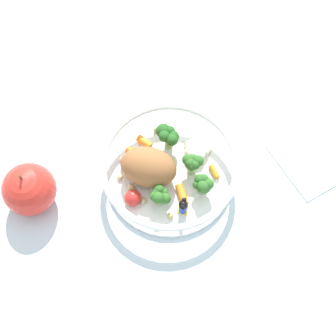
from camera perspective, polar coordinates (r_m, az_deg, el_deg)
The scene contains 4 objects.
ground_plane at distance 0.75m, azimuth -0.24°, elevation -1.57°, with size 2.40×2.40×0.00m, color silver.
food_container at distance 0.72m, azimuth -0.33°, elevation 0.08°, with size 0.22×0.22×0.07m.
loose_apple at distance 0.73m, azimuth -17.02°, elevation -2.58°, with size 0.08×0.08×0.09m.
folded_napkin at distance 0.80m, azimuth 17.89°, elevation 1.26°, with size 0.12×0.12×0.01m, color white.
Camera 1 is at (-0.19, 0.22, 0.69)m, focal length 48.54 mm.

